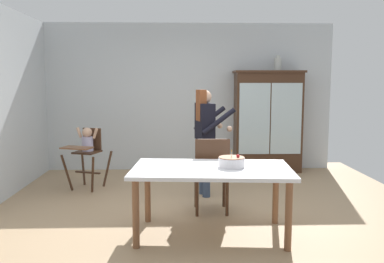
# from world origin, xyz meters

# --- Properties ---
(ground_plane) EXTENTS (6.24, 6.24, 0.00)m
(ground_plane) POSITION_xyz_m (0.00, 0.00, 0.00)
(ground_plane) COLOR tan
(wall_back) EXTENTS (5.32, 0.06, 2.70)m
(wall_back) POSITION_xyz_m (0.00, 2.63, 1.35)
(wall_back) COLOR silver
(wall_back) RESTS_ON ground_plane
(china_cabinet) EXTENTS (1.25, 0.48, 1.84)m
(china_cabinet) POSITION_xyz_m (1.44, 2.37, 0.92)
(china_cabinet) COLOR #422819
(china_cabinet) RESTS_ON ground_plane
(ceramic_vase) EXTENTS (0.13, 0.13, 0.27)m
(ceramic_vase) POSITION_xyz_m (1.60, 2.37, 1.96)
(ceramic_vase) COLOR #B2B7B2
(ceramic_vase) RESTS_ON china_cabinet
(high_chair_with_toddler) EXTENTS (0.73, 0.81, 0.95)m
(high_chair_with_toddler) POSITION_xyz_m (-1.59, 1.26, 0.65)
(high_chair_with_toddler) COLOR #422819
(high_chair_with_toddler) RESTS_ON ground_plane
(adult_person) EXTENTS (0.59, 0.58, 1.53)m
(adult_person) POSITION_xyz_m (0.20, 0.81, 0.97)
(adult_person) COLOR #33425B
(adult_person) RESTS_ON ground_plane
(dining_table) EXTENTS (1.74, 1.08, 0.74)m
(dining_table) POSITION_xyz_m (0.16, -0.72, 0.65)
(dining_table) COLOR silver
(dining_table) RESTS_ON ground_plane
(birthday_cake) EXTENTS (0.28, 0.28, 0.19)m
(birthday_cake) POSITION_xyz_m (0.38, -0.69, 0.79)
(birthday_cake) COLOR white
(birthday_cake) RESTS_ON dining_table
(dining_chair_far_side) EXTENTS (0.44, 0.44, 0.96)m
(dining_chair_far_side) POSITION_xyz_m (0.22, -0.03, 0.56)
(dining_chair_far_side) COLOR #422819
(dining_chair_far_side) RESTS_ON ground_plane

